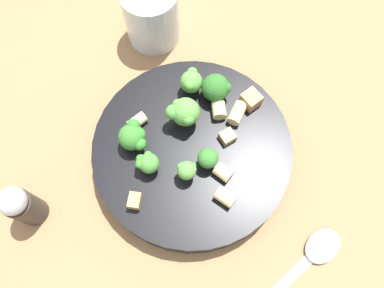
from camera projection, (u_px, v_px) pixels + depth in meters
ground_plane at (192, 157)px, 0.50m from camera, size 2.00×2.00×0.00m
pasta_bowl at (192, 151)px, 0.48m from camera, size 0.25×0.25×0.04m
broccoli_floret_0 at (208, 158)px, 0.44m from camera, size 0.03×0.02×0.03m
broccoli_floret_1 at (184, 112)px, 0.45m from camera, size 0.04×0.04×0.04m
broccoli_floret_2 at (148, 163)px, 0.44m from camera, size 0.03×0.03×0.03m
broccoli_floret_3 at (216, 87)px, 0.47m from camera, size 0.04×0.04×0.04m
broccoli_floret_4 at (187, 170)px, 0.43m from camera, size 0.02×0.02×0.03m
broccoli_floret_5 at (191, 82)px, 0.47m from camera, size 0.03×0.03×0.04m
broccoli_floret_6 at (133, 136)px, 0.44m from camera, size 0.04×0.04×0.04m
rigatoni_0 at (223, 172)px, 0.44m from camera, size 0.02×0.02×0.02m
rigatoni_1 at (225, 197)px, 0.43m from camera, size 0.02×0.02×0.02m
rigatoni_2 at (237, 113)px, 0.47m from camera, size 0.03×0.02×0.02m
rigatoni_3 at (218, 110)px, 0.47m from camera, size 0.03×0.03×0.02m
rigatoni_4 at (137, 121)px, 0.47m from camera, size 0.03×0.02×0.01m
chicken_chunk_0 at (135, 201)px, 0.43m from camera, size 0.02×0.02×0.02m
chicken_chunk_1 at (251, 100)px, 0.48m from camera, size 0.03×0.03×0.02m
chicken_chunk_2 at (227, 137)px, 0.46m from camera, size 0.02×0.02×0.01m
drinking_glass at (152, 18)px, 0.53m from camera, size 0.08×0.08×0.09m
pepper_shaker at (22, 206)px, 0.43m from camera, size 0.03×0.03×0.08m
spoon at (312, 256)px, 0.45m from camera, size 0.16×0.06×0.01m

